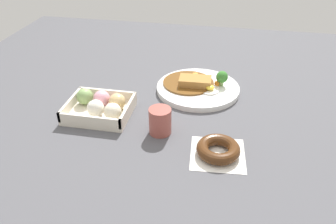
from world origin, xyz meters
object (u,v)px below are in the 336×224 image
Objects in this scene: coffee_mug at (160,121)px; curry_plate at (198,87)px; chocolate_ring_donut at (218,150)px; donut_box at (101,107)px.

curry_plate is at bearing -106.21° from coffee_mug.
chocolate_ring_donut is at bearing 105.45° from curry_plate.
curry_plate is 0.27m from coffee_mug.
donut_box is 0.20m from coffee_mug.
coffee_mug reaches higher than chocolate_ring_donut.
donut_box is (0.27, 0.20, 0.01)m from curry_plate.
chocolate_ring_donut is 1.96× the size of coffee_mug.
curry_plate is 1.87× the size of chocolate_ring_donut.
curry_plate reaches higher than donut_box.
coffee_mug is (0.07, 0.26, 0.02)m from curry_plate.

